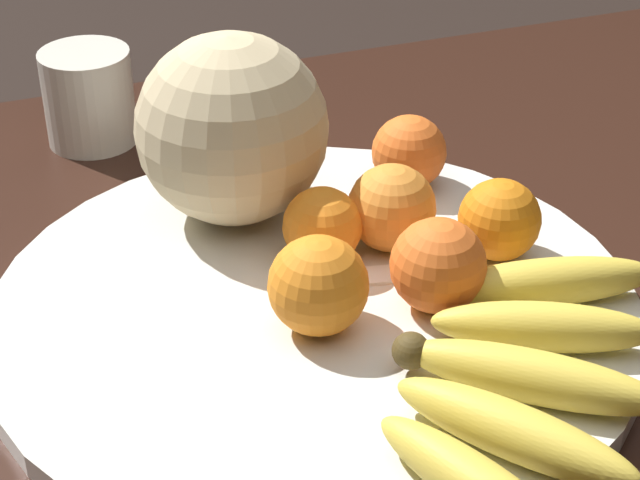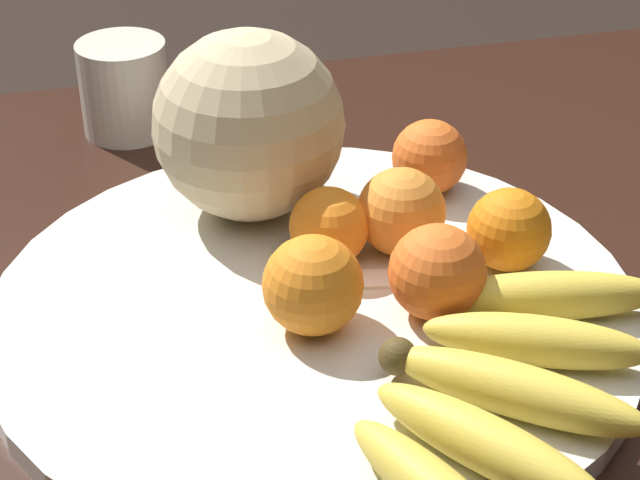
% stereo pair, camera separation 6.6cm
% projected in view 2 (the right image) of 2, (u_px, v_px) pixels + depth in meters
% --- Properties ---
extents(kitchen_table, '(1.41, 1.01, 0.75)m').
position_uv_depth(kitchen_table, '(329.00, 451.00, 0.81)').
color(kitchen_table, black).
rests_on(kitchen_table, ground_plane).
extents(fruit_bowl, '(0.48, 0.48, 0.02)m').
position_uv_depth(fruit_bowl, '(320.00, 306.00, 0.79)').
color(fruit_bowl, silver).
rests_on(fruit_bowl, kitchen_table).
extents(melon, '(0.15, 0.15, 0.15)m').
position_uv_depth(melon, '(249.00, 125.00, 0.85)').
color(melon, beige).
rests_on(melon, fruit_bowl).
extents(banana_bunch, '(0.27, 0.28, 0.04)m').
position_uv_depth(banana_bunch, '(509.00, 385.00, 0.67)').
color(banana_bunch, '#473819').
rests_on(banana_bunch, fruit_bowl).
extents(orange_front_left, '(0.07, 0.07, 0.07)m').
position_uv_depth(orange_front_left, '(401.00, 212.00, 0.82)').
color(orange_front_left, orange).
rests_on(orange_front_left, fruit_bowl).
extents(orange_front_right, '(0.06, 0.06, 0.06)m').
position_uv_depth(orange_front_right, '(430.00, 157.00, 0.90)').
color(orange_front_right, orange).
rests_on(orange_front_right, fruit_bowl).
extents(orange_mid_center, '(0.07, 0.07, 0.07)m').
position_uv_depth(orange_mid_center, '(437.00, 272.00, 0.75)').
color(orange_mid_center, orange).
rests_on(orange_mid_center, fruit_bowl).
extents(orange_back_left, '(0.06, 0.06, 0.06)m').
position_uv_depth(orange_back_left, '(329.00, 227.00, 0.81)').
color(orange_back_left, orange).
rests_on(orange_back_left, fruit_bowl).
extents(orange_back_right, '(0.07, 0.07, 0.07)m').
position_uv_depth(orange_back_right, '(313.00, 285.00, 0.74)').
color(orange_back_right, orange).
rests_on(orange_back_right, fruit_bowl).
extents(orange_top_small, '(0.06, 0.06, 0.06)m').
position_uv_depth(orange_top_small, '(509.00, 230.00, 0.80)').
color(orange_top_small, orange).
rests_on(orange_top_small, fruit_bowl).
extents(produce_tag, '(0.07, 0.04, 0.00)m').
position_uv_depth(produce_tag, '(388.00, 279.00, 0.80)').
color(produce_tag, white).
rests_on(produce_tag, fruit_bowl).
extents(ceramic_mug, '(0.09, 0.12, 0.09)m').
position_uv_depth(ceramic_mug, '(124.00, 86.00, 1.03)').
color(ceramic_mug, beige).
rests_on(ceramic_mug, kitchen_table).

